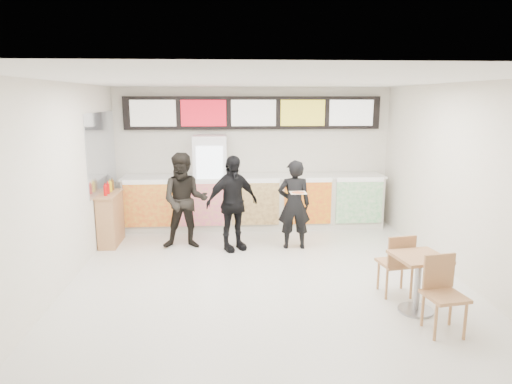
{
  "coord_description": "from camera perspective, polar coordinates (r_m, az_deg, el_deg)",
  "views": [
    {
      "loc": [
        -0.6,
        -6.49,
        2.76
      ],
      "look_at": [
        -0.09,
        1.2,
        1.17
      ],
      "focal_mm": 32.0,
      "sensor_mm": 36.0,
      "label": 1
    }
  ],
  "objects": [
    {
      "name": "floor",
      "position": [
        7.08,
        1.39,
        -11.32
      ],
      "size": [
        7.0,
        7.0,
        0.0
      ],
      "primitive_type": "plane",
      "color": "beige",
      "rests_on": "ground"
    },
    {
      "name": "ceiling",
      "position": [
        6.52,
        1.53,
        13.75
      ],
      "size": [
        7.0,
        7.0,
        0.0
      ],
      "primitive_type": "plane",
      "rotation": [
        3.14,
        0.0,
        0.0
      ],
      "color": "white",
      "rests_on": "wall_back"
    },
    {
      "name": "wall_back",
      "position": [
        10.08,
        -0.36,
        4.47
      ],
      "size": [
        6.0,
        0.0,
        6.0
      ],
      "primitive_type": "plane",
      "rotation": [
        1.57,
        0.0,
        0.0
      ],
      "color": "silver",
      "rests_on": "floor"
    },
    {
      "name": "wall_left",
      "position": [
        7.03,
        -23.69,
        0.33
      ],
      "size": [
        0.0,
        7.0,
        7.0
      ],
      "primitive_type": "plane",
      "rotation": [
        1.57,
        0.0,
        1.57
      ],
      "color": "silver",
      "rests_on": "floor"
    },
    {
      "name": "wall_right",
      "position": [
        7.53,
        24.85,
        0.91
      ],
      "size": [
        0.0,
        7.0,
        7.0
      ],
      "primitive_type": "plane",
      "rotation": [
        1.57,
        0.0,
        -1.57
      ],
      "color": "silver",
      "rests_on": "floor"
    },
    {
      "name": "service_counter",
      "position": [
        9.84,
        -0.21,
        -1.19
      ],
      "size": [
        5.56,
        0.77,
        1.14
      ],
      "color": "silver",
      "rests_on": "floor"
    },
    {
      "name": "menu_board",
      "position": [
        9.92,
        -0.33,
        9.86
      ],
      "size": [
        5.5,
        0.14,
        0.7
      ],
      "color": "black",
      "rests_on": "wall_back"
    },
    {
      "name": "drinks_fridge",
      "position": [
        9.76,
        -5.7,
        1.21
      ],
      "size": [
        0.7,
        0.67,
        2.0
      ],
      "color": "white",
      "rests_on": "floor"
    },
    {
      "name": "mirror_panel",
      "position": [
        9.31,
        -18.71,
        4.8
      ],
      "size": [
        0.01,
        2.0,
        1.5
      ],
      "primitive_type": "cube",
      "color": "#B2B7BF",
      "rests_on": "wall_left"
    },
    {
      "name": "customer_main",
      "position": [
        8.45,
        4.78,
        -1.58
      ],
      "size": [
        0.62,
        0.42,
        1.66
      ],
      "primitive_type": "imported",
      "rotation": [
        0.0,
        0.0,
        3.11
      ],
      "color": "black",
      "rests_on": "floor"
    },
    {
      "name": "customer_left",
      "position": [
        8.53,
        -8.89,
        -1.12
      ],
      "size": [
        0.88,
        0.69,
        1.79
      ],
      "primitive_type": "imported",
      "rotation": [
        0.0,
        0.0,
        -0.01
      ],
      "color": "black",
      "rests_on": "floor"
    },
    {
      "name": "customer_mid",
      "position": [
        8.32,
        -3.0,
        -1.42
      ],
      "size": [
        1.11,
        0.85,
        1.76
      ],
      "primitive_type": "imported",
      "rotation": [
        0.0,
        0.0,
        0.47
      ],
      "color": "black",
      "rests_on": "floor"
    },
    {
      "name": "pizza_slice",
      "position": [
        7.95,
        5.29,
        -0.04
      ],
      "size": [
        0.36,
        0.36,
        0.02
      ],
      "color": "beige",
      "rests_on": "customer_main"
    },
    {
      "name": "cafe_table",
      "position": [
        6.37,
        19.63,
        -9.5
      ],
      "size": [
        0.71,
        1.62,
        0.92
      ],
      "rotation": [
        0.0,
        0.0,
        0.16
      ],
      "color": "tan",
      "rests_on": "floor"
    },
    {
      "name": "condiment_ledge",
      "position": [
        9.16,
        -17.72,
        -3.13
      ],
      "size": [
        0.36,
        0.89,
        1.19
      ],
      "color": "tan",
      "rests_on": "floor"
    }
  ]
}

